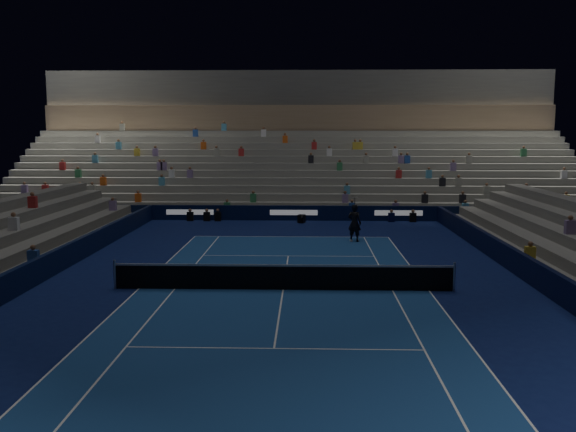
# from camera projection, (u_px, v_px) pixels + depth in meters

# --- Properties ---
(ground) EXTENTS (90.00, 90.00, 0.00)m
(ground) POSITION_uv_depth(u_px,v_px,m) (283.00, 290.00, 23.37)
(ground) COLOR #0C1649
(ground) RESTS_ON ground
(court_surface) EXTENTS (10.97, 23.77, 0.01)m
(court_surface) POSITION_uv_depth(u_px,v_px,m) (283.00, 290.00, 23.37)
(court_surface) COLOR navy
(court_surface) RESTS_ON ground
(sponsor_barrier_far) EXTENTS (44.00, 0.25, 1.00)m
(sponsor_barrier_far) POSITION_uv_depth(u_px,v_px,m) (294.00, 213.00, 41.62)
(sponsor_barrier_far) COLOR black
(sponsor_barrier_far) RESTS_ON ground
(sponsor_barrier_east) EXTENTS (0.25, 37.00, 1.00)m
(sponsor_barrier_east) POSITION_uv_depth(u_px,v_px,m) (544.00, 279.00, 23.00)
(sponsor_barrier_east) COLOR black
(sponsor_barrier_east) RESTS_ON ground
(sponsor_barrier_west) EXTENTS (0.25, 37.00, 1.00)m
(sponsor_barrier_west) POSITION_uv_depth(u_px,v_px,m) (29.00, 275.00, 23.60)
(sponsor_barrier_west) COLOR black
(sponsor_barrier_west) RESTS_ON ground
(grandstand_main) EXTENTS (44.00, 15.20, 11.20)m
(grandstand_main) POSITION_uv_depth(u_px,v_px,m) (296.00, 163.00, 50.54)
(grandstand_main) COLOR slate
(grandstand_main) RESTS_ON ground
(tennis_net) EXTENTS (12.90, 0.10, 1.10)m
(tennis_net) POSITION_uv_depth(u_px,v_px,m) (283.00, 277.00, 23.30)
(tennis_net) COLOR #B2B2B7
(tennis_net) RESTS_ON ground
(tennis_player) EXTENTS (0.88, 0.75, 2.04)m
(tennis_player) POSITION_uv_depth(u_px,v_px,m) (354.00, 223.00, 33.52)
(tennis_player) COLOR black
(tennis_player) RESTS_ON ground
(broadcast_camera) EXTENTS (0.55, 0.91, 0.54)m
(broadcast_camera) POSITION_uv_depth(u_px,v_px,m) (301.00, 219.00, 40.51)
(broadcast_camera) COLOR black
(broadcast_camera) RESTS_ON ground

